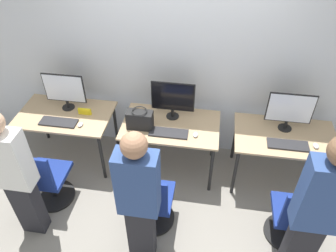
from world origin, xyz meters
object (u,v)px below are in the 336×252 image
object	(u,v)px
person_center	(139,199)
mouse_right	(316,146)
office_chair_right	(294,219)
person_left	(15,174)
monitor_left	(64,90)
mouse_left	(80,125)
keyboard_right	(288,145)
keyboard_left	(59,122)
office_chair_center	(152,203)
office_chair_left	(47,181)
person_right	(316,211)
monitor_center	(173,98)
mouse_center	(196,135)
keyboard_center	(169,133)
monitor_right	(290,110)
handbag	(140,120)

from	to	relation	value
person_center	mouse_right	distance (m)	2.05
office_chair_right	person_left	bearing A→B (deg)	-174.19
monitor_left	person_center	bearing A→B (deg)	-48.15
mouse_left	keyboard_right	world-z (taller)	mouse_left
keyboard_left	office_chair_center	xyz separation A→B (m)	(1.25, -0.70, -0.40)
office_chair_center	office_chair_left	bearing A→B (deg)	174.43
office_chair_center	person_right	bearing A→B (deg)	-13.07
office_chair_left	person_left	xyz separation A→B (m)	(-0.02, -0.37, 0.52)
person_left	office_chair_center	distance (m)	1.38
monitor_left	monitor_center	size ratio (longest dim) A/B	1.00
mouse_left	mouse_center	distance (m)	1.36
keyboard_center	office_chair_center	bearing A→B (deg)	-95.99
mouse_left	monitor_right	size ratio (longest dim) A/B	0.18
monitor_right	keyboard_right	world-z (taller)	monitor_right
monitor_left	person_left	distance (m)	1.26
office_chair_left	person_right	world-z (taller)	person_right
keyboard_center	mouse_center	world-z (taller)	mouse_center
office_chair_left	mouse_left	bearing A→B (deg)	65.38
keyboard_right	person_right	xyz separation A→B (m)	(0.04, -1.05, 0.24)
keyboard_left	person_right	world-z (taller)	person_right
monitor_center	keyboard_right	world-z (taller)	monitor_center
mouse_right	office_chair_right	bearing A→B (deg)	-108.15
monitor_left	person_left	world-z (taller)	person_left
mouse_center	keyboard_right	bearing A→B (deg)	-0.31
mouse_left	keyboard_center	xyz separation A→B (m)	(1.05, 0.02, -0.01)
keyboard_center	person_right	xyz separation A→B (m)	(1.37, -1.04, 0.24)
monitor_left	person_right	xyz separation A→B (m)	(2.69, -1.34, -0.02)
mouse_left	office_chair_left	world-z (taller)	office_chair_left
monitor_center	keyboard_left	bearing A→B (deg)	-166.00
person_left	office_chair_right	bearing A→B (deg)	5.81
monitor_left	office_chair_center	world-z (taller)	monitor_left
mouse_center	office_chair_right	bearing A→B (deg)	-32.21
monitor_right	keyboard_right	distance (m)	0.39
person_right	office_chair_right	bearing A→B (deg)	85.47
monitor_left	person_right	distance (m)	3.01
person_left	office_chair_center	bearing A→B (deg)	11.06
person_left	handbag	bearing A→B (deg)	45.78
keyboard_left	mouse_right	bearing A→B (deg)	0.71
monitor_left	keyboard_left	world-z (taller)	monitor_left
monitor_center	person_center	bearing A→B (deg)	-93.99
monitor_center	person_center	size ratio (longest dim) A/B	0.31
keyboard_center	monitor_right	bearing A→B (deg)	12.75
person_right	keyboard_center	bearing A→B (deg)	142.64
mouse_left	keyboard_center	distance (m)	1.05
keyboard_left	office_chair_right	size ratio (longest dim) A/B	0.52
keyboard_left	person_left	distance (m)	0.95
office_chair_left	handbag	world-z (taller)	handbag
person_center	person_right	distance (m)	1.47
monitor_left	keyboard_left	size ratio (longest dim) A/B	1.15
monitor_right	monitor_center	bearing A→B (deg)	179.14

